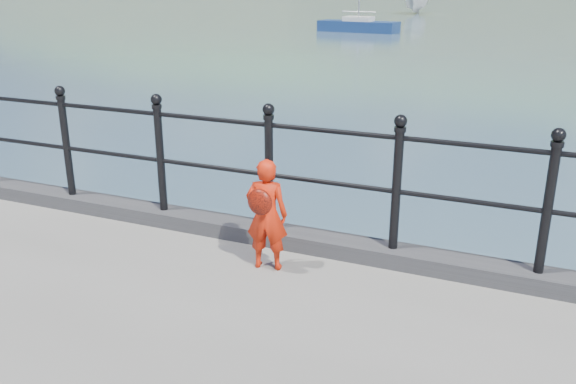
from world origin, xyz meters
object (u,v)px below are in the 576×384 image
at_px(railing, 212,152).
at_px(launch_white, 417,3).
at_px(child, 266,214).
at_px(sailboat_port, 358,27).

height_order(railing, launch_white, railing).
relative_size(child, launch_white, 0.18).
distance_m(launch_white, sailboat_port, 22.90).
distance_m(railing, child, 1.02).
distance_m(railing, sailboat_port, 36.71).
bearing_deg(launch_white, railing, -84.33).
distance_m(railing, launch_white, 59.25).
relative_size(railing, sailboat_port, 2.32).
xyz_separation_m(railing, sailboat_port, (-9.30, 35.48, -1.48)).
height_order(railing, sailboat_port, sailboat_port).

